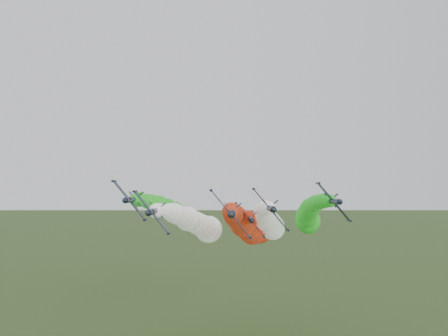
{
  "coord_description": "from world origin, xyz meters",
  "views": [
    {
      "loc": [
        -4.95,
        -79.81,
        48.72
      ],
      "look_at": [
        -5.18,
        2.89,
        52.68
      ],
      "focal_mm": 35.0,
      "sensor_mm": 36.0,
      "label": 1
    }
  ],
  "objects_px": {
    "jet_inner_right": "(269,222)",
    "jet_outer_left": "(180,215)",
    "jet_lead": "(245,225)",
    "jet_outer_right": "(309,216)",
    "jet_inner_left": "(197,223)",
    "jet_trail": "(255,227)"
  },
  "relations": [
    {
      "from": "jet_inner_right",
      "to": "jet_outer_left",
      "type": "bearing_deg",
      "value": 175.13
    },
    {
      "from": "jet_inner_left",
      "to": "jet_inner_right",
      "type": "bearing_deg",
      "value": 6.95
    },
    {
      "from": "jet_trail",
      "to": "jet_inner_left",
      "type": "bearing_deg",
      "value": -134.64
    },
    {
      "from": "jet_inner_left",
      "to": "jet_outer_right",
      "type": "xyz_separation_m",
      "value": [
        34.5,
        8.88,
        1.57
      ]
    },
    {
      "from": "jet_inner_left",
      "to": "jet_outer_left",
      "type": "relative_size",
      "value": 1.01
    },
    {
      "from": "jet_outer_left",
      "to": "jet_trail",
      "type": "height_order",
      "value": "jet_outer_left"
    },
    {
      "from": "jet_outer_left",
      "to": "jet_lead",
      "type": "bearing_deg",
      "value": -35.27
    },
    {
      "from": "jet_outer_left",
      "to": "jet_outer_right",
      "type": "relative_size",
      "value": 1.0
    },
    {
      "from": "jet_outer_right",
      "to": "jet_trail",
      "type": "height_order",
      "value": "jet_outer_right"
    },
    {
      "from": "jet_inner_left",
      "to": "jet_trail",
      "type": "distance_m",
      "value": 26.44
    },
    {
      "from": "jet_inner_left",
      "to": "jet_trail",
      "type": "relative_size",
      "value": 1.0
    },
    {
      "from": "jet_lead",
      "to": "jet_inner_left",
      "type": "bearing_deg",
      "value": 147.6
    },
    {
      "from": "jet_outer_left",
      "to": "jet_trail",
      "type": "relative_size",
      "value": 0.99
    },
    {
      "from": "jet_lead",
      "to": "jet_trail",
      "type": "relative_size",
      "value": 1.0
    },
    {
      "from": "jet_lead",
      "to": "jet_outer_right",
      "type": "bearing_deg",
      "value": 40.46
    },
    {
      "from": "jet_inner_right",
      "to": "jet_outer_right",
      "type": "height_order",
      "value": "jet_outer_right"
    },
    {
      "from": "jet_inner_left",
      "to": "jet_inner_right",
      "type": "height_order",
      "value": "jet_inner_right"
    },
    {
      "from": "jet_lead",
      "to": "jet_trail",
      "type": "distance_m",
      "value": 28.03
    },
    {
      "from": "jet_inner_left",
      "to": "jet_outer_right",
      "type": "relative_size",
      "value": 1.01
    },
    {
      "from": "jet_inner_right",
      "to": "jet_outer_left",
      "type": "xyz_separation_m",
      "value": [
        -26.8,
        2.28,
        1.84
      ]
    },
    {
      "from": "jet_lead",
      "to": "jet_outer_right",
      "type": "relative_size",
      "value": 1.0
    },
    {
      "from": "jet_trail",
      "to": "jet_outer_left",
      "type": "bearing_deg",
      "value": -149.99
    }
  ]
}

